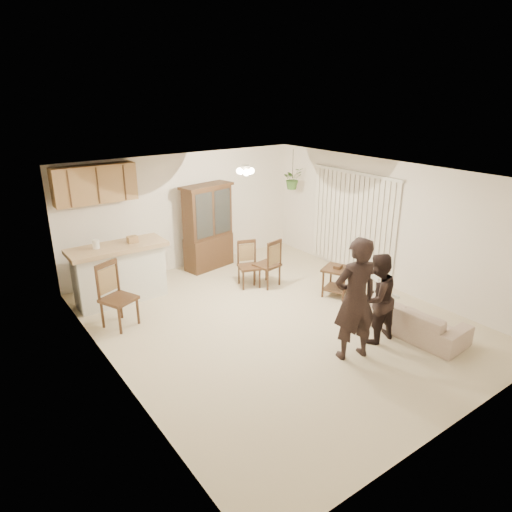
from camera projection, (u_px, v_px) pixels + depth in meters
floor at (277, 321)px, 7.83m from camera, size 6.50×6.50×0.00m
ceiling at (279, 176)px, 6.97m from camera, size 5.50×6.50×0.02m
wall_back at (185, 212)px, 9.88m from camera, size 5.50×0.02×2.50m
wall_front at (464, 335)px, 4.92m from camera, size 5.50×0.02×2.50m
wall_left at (111, 294)px, 5.89m from camera, size 0.02×6.50×2.50m
wall_right at (388, 225)px, 8.91m from camera, size 0.02×6.50×2.50m
breakfast_bar at (120, 276)px, 8.44m from camera, size 1.60×0.55×1.00m
bar_top at (117, 248)px, 8.25m from camera, size 1.75×0.70×0.08m
upper_cabinets at (95, 184)px, 8.41m from camera, size 1.50×0.34×0.70m
vertical_blinds at (352, 222)px, 9.62m from camera, size 0.06×2.30×2.10m
ceiling_fixture at (246, 170)px, 8.03m from camera, size 0.36×0.36×0.20m
hanging_plant at (292, 179)px, 10.28m from camera, size 0.43×0.37×0.48m
plant_cord at (293, 164)px, 10.17m from camera, size 0.01×0.01×0.65m
sofa at (412, 312)px, 7.36m from camera, size 0.87×1.92×0.73m
adult at (355, 301)px, 6.50m from camera, size 0.75×0.59×1.80m
child at (376, 301)px, 7.02m from camera, size 0.66×0.51×1.35m
china_hutch at (208, 228)px, 9.91m from camera, size 1.24×0.67×1.86m
side_table at (337, 281)px, 8.71m from camera, size 0.68×0.68×0.63m
chair_bar at (120, 309)px, 7.58m from camera, size 0.64×0.64×1.10m
chair_hutch_left at (249, 274)px, 9.15m from camera, size 0.52×0.52×0.92m
chair_hutch_right at (267, 272)px, 9.18m from camera, size 0.51×0.51×0.99m
controller_adult at (376, 278)px, 5.94m from camera, size 0.09×0.17×0.05m
controller_child at (395, 296)px, 6.69m from camera, size 0.04×0.13×0.04m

